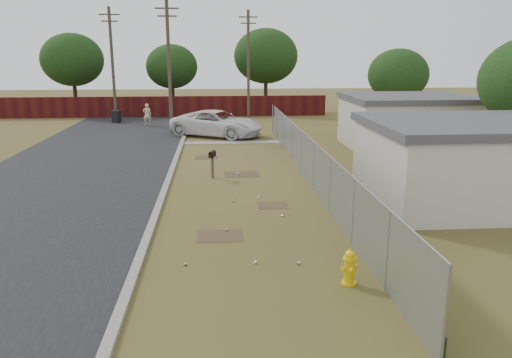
{
  "coord_description": "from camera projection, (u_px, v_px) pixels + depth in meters",
  "views": [
    {
      "loc": [
        -0.84,
        -19.57,
        5.51
      ],
      "look_at": [
        0.55,
        -2.25,
        1.1
      ],
      "focal_mm": 35.0,
      "sensor_mm": 36.0,
      "label": 1
    }
  ],
  "objects": [
    {
      "name": "fire_hydrant",
      "position": [
        350.0,
        268.0,
        12.11
      ],
      "size": [
        0.45,
        0.46,
        0.93
      ],
      "color": "yellow",
      "rests_on": "ground"
    },
    {
      "name": "mailbox",
      "position": [
        212.0,
        157.0,
        22.31
      ],
      "size": [
        0.34,
        0.54,
        1.26
      ],
      "color": "brown",
      "rests_on": "ground"
    },
    {
      "name": "street",
      "position": [
        110.0,
        155.0,
        27.58
      ],
      "size": [
        15.1,
        60.0,
        0.12
      ],
      "color": "black",
      "rests_on": "ground"
    },
    {
      "name": "ground",
      "position": [
        238.0,
        192.0,
        20.33
      ],
      "size": [
        120.0,
        120.0,
        0.0
      ],
      "primitive_type": "plane",
      "color": "brown",
      "rests_on": "ground"
    },
    {
      "name": "trash_bin",
      "position": [
        116.0,
        116.0,
        40.33
      ],
      "size": [
        0.79,
        0.86,
        0.98
      ],
      "color": "black",
      "rests_on": "ground"
    },
    {
      "name": "utility_poles",
      "position": [
        179.0,
        63.0,
        38.85
      ],
      "size": [
        12.6,
        8.24,
        9.0
      ],
      "color": "#4D4133",
      "rests_on": "ground"
    },
    {
      "name": "chainlink_fence",
      "position": [
        310.0,
        166.0,
        21.36
      ],
      "size": [
        0.1,
        27.06,
        2.02
      ],
      "color": "gray",
      "rests_on": "ground"
    },
    {
      "name": "horizon_trees",
      "position": [
        235.0,
        63.0,
        42.01
      ],
      "size": [
        33.32,
        31.94,
        7.78
      ],
      "color": "#362818",
      "rests_on": "ground"
    },
    {
      "name": "scattered_litter",
      "position": [
        247.0,
        219.0,
        16.86
      ],
      "size": [
        3.24,
        10.56,
        0.07
      ],
      "color": "white",
      "rests_on": "ground"
    },
    {
      "name": "pickup_truck",
      "position": [
        217.0,
        123.0,
        33.69
      ],
      "size": [
        6.88,
        5.6,
        1.74
      ],
      "primitive_type": "imported",
      "rotation": [
        0.0,
        0.0,
        1.06
      ],
      "color": "white",
      "rests_on": "ground"
    },
    {
      "name": "houses",
      "position": [
        438.0,
        138.0,
        23.72
      ],
      "size": [
        9.3,
        17.24,
        3.1
      ],
      "color": "beige",
      "rests_on": "ground"
    },
    {
      "name": "pedestrian",
      "position": [
        147.0,
        115.0,
        38.6
      ],
      "size": [
        0.66,
        0.47,
        1.71
      ],
      "primitive_type": "imported",
      "rotation": [
        0.0,
        0.0,
        3.24
      ],
      "color": "beige",
      "rests_on": "ground"
    },
    {
      "name": "privacy_fence",
      "position": [
        157.0,
        107.0,
        43.79
      ],
      "size": [
        30.0,
        0.12,
        1.8
      ],
      "primitive_type": "cube",
      "color": "#40120D",
      "rests_on": "ground"
    }
  ]
}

